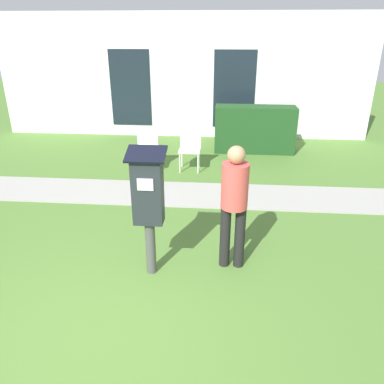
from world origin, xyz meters
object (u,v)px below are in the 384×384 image
Objects in this scene: person_standing at (234,199)px; parking_meter at (148,197)px; outdoor_chair_middle at (190,145)px; outdoor_chair_left at (147,145)px.

parking_meter is at bearing -157.70° from person_standing.
parking_meter is 1.02m from person_standing.
parking_meter is 1.77× the size of outdoor_chair_middle.
person_standing is 1.76× the size of outdoor_chair_left.
outdoor_chair_left is at bearing 173.39° from outdoor_chair_middle.
outdoor_chair_middle is (0.90, 0.12, 0.00)m from outdoor_chair_left.
parking_meter is at bearing -106.31° from outdoor_chair_middle.
person_standing is at bearing -64.41° from outdoor_chair_left.
person_standing is at bearing 13.18° from parking_meter.
person_standing is at bearing -90.84° from outdoor_chair_middle.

